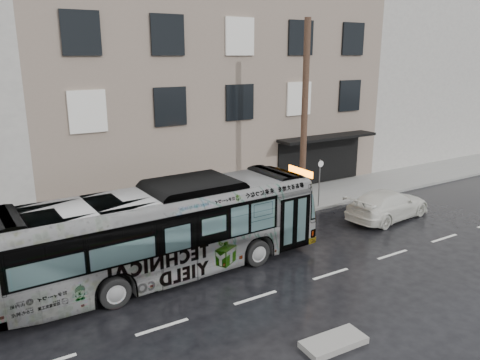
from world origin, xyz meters
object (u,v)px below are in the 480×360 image
object	(u,v)px
sign_post	(319,183)
white_sedan	(388,204)
utility_pole_front	(304,119)
bus	(164,231)

from	to	relation	value
sign_post	white_sedan	distance (m)	3.41
utility_pole_front	bus	world-z (taller)	utility_pole_front
utility_pole_front	sign_post	bearing A→B (deg)	0.00
utility_pole_front	white_sedan	bearing A→B (deg)	-42.90
sign_post	utility_pole_front	bearing A→B (deg)	180.00
bus	white_sedan	world-z (taller)	bus
utility_pole_front	bus	distance (m)	9.24
utility_pole_front	sign_post	size ratio (longest dim) A/B	3.75
bus	white_sedan	distance (m)	11.31
bus	utility_pole_front	bearing A→B (deg)	-73.80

